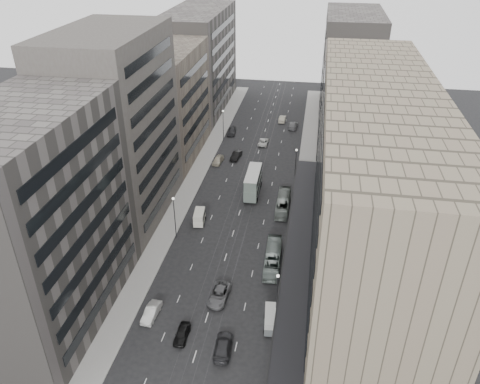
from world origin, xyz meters
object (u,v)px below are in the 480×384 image
Objects in this scene: panel_van at (199,217)px; double_decker at (253,182)px; bus_near at (273,258)px; bus_far at (283,203)px; sedan_2 at (219,295)px; sedan_0 at (182,334)px; sedan_1 at (151,312)px; vw_microbus at (272,319)px.

double_decker is at bearing 50.33° from panel_van.
bus_far is (0.16, 17.39, -0.05)m from bus_near.
double_decker is 31.68m from sedan_2.
double_decker is 40.05m from sedan_0.
double_decker is at bearing -75.54° from bus_near.
bus_near is at bearing -74.32° from double_decker.
sedan_1 is (-15.75, -14.32, -0.67)m from bus_near.
panel_van is at bearing 119.22° from vw_microbus.
double_decker reaches higher than sedan_1.
bus_far is 8.43m from double_decker.
panel_van is at bearing -123.88° from double_decker.
bus_near is 2.47× the size of panel_van.
vw_microbus is at bearing 91.97° from bus_far.
bus_near is 13.47m from vw_microbus.
panel_van reaches higher than vw_microbus.
panel_van is at bearing -35.68° from bus_near.
double_decker is 2.21× the size of panel_van.
vw_microbus is (1.06, -30.80, -0.03)m from bus_far.
panel_van reaches higher than sedan_2.
sedan_2 is (7.69, -19.15, -0.60)m from panel_van.
double_decker reaches higher than bus_far.
bus_near is at bearing 59.20° from sedan_0.
sedan_2 is (-7.18, -26.61, -0.60)m from bus_far.
panel_van is 0.90× the size of sedan_1.
double_decker is at bearing 84.45° from sedan_0.
panel_van reaches higher than sedan_1.
sedan_2 is at bearing 51.05° from bus_near.
sedan_0 is (-11.63, -3.99, -0.65)m from vw_microbus.
bus_far reaches higher than sedan_0.
bus_near is 23.35m from double_decker.
bus_far is at bearing 78.59° from sedan_2.
vw_microbus is at bearing 93.54° from bus_near.
sedan_1 reaches higher than sedan_0.
panel_van is (-8.23, -12.47, -1.33)m from double_decker.
sedan_0 is at bearing -166.17° from vw_microbus.
double_decker is 37.93m from sedan_1.
sedan_0 is (-10.58, -34.79, -0.68)m from bus_far.
sedan_0 is (-3.93, -39.80, -2.01)m from double_decker.
bus_near is 20.29m from sedan_0.
sedan_2 is (-0.54, -31.62, -1.92)m from double_decker.
panel_van is (-15.93, 23.34, 0.03)m from vw_microbus.
double_decker is (-6.64, 5.01, 1.33)m from bus_far.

